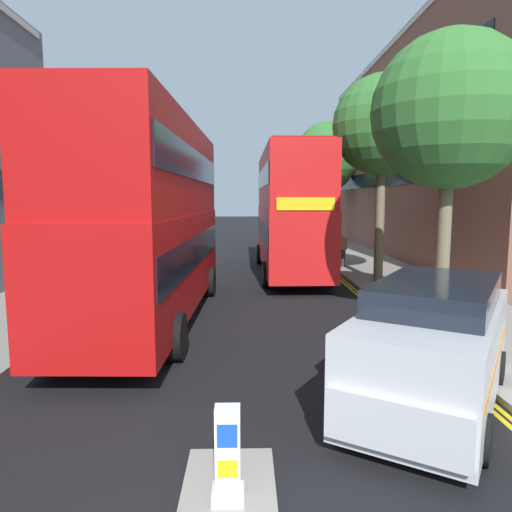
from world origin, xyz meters
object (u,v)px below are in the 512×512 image
(double_decker_bus_oncoming, at_px, (290,208))
(taxi_minivan, at_px, (432,346))
(keep_left_bollard, at_px, (228,459))
(pedestrian_far, at_px, (343,249))
(double_decker_bus_away, at_px, (152,214))

(double_decker_bus_oncoming, bearing_deg, taxi_minivan, -85.73)
(keep_left_bollard, relative_size, double_decker_bus_oncoming, 0.10)
(keep_left_bollard, relative_size, pedestrian_far, 0.69)
(pedestrian_far, bearing_deg, keep_left_bollard, -105.71)
(double_decker_bus_away, relative_size, pedestrian_far, 6.71)
(double_decker_bus_away, distance_m, taxi_minivan, 8.34)
(double_decker_bus_oncoming, distance_m, pedestrian_far, 3.71)
(keep_left_bollard, distance_m, double_decker_bus_away, 8.95)
(pedestrian_far, bearing_deg, double_decker_bus_oncoming, -154.47)
(keep_left_bollard, relative_size, taxi_minivan, 0.22)
(double_decker_bus_oncoming, bearing_deg, pedestrian_far, 25.53)
(double_decker_bus_oncoming, bearing_deg, double_decker_bus_away, -119.48)
(double_decker_bus_oncoming, xyz_separation_m, pedestrian_far, (2.80, 1.34, -2.04))
(double_decker_bus_oncoming, distance_m, taxi_minivan, 14.15)
(double_decker_bus_away, xyz_separation_m, taxi_minivan, (5.67, -5.79, -1.96))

